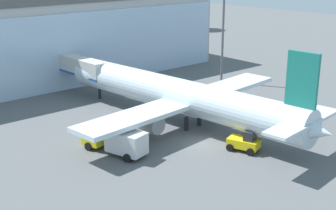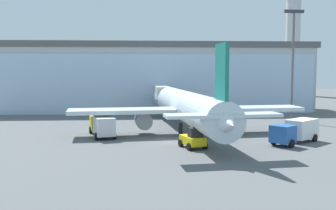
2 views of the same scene
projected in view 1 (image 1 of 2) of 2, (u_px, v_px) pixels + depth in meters
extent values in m
plane|color=#545659|center=(200.00, 143.00, 50.66)|extent=(240.00, 240.00, 0.00)
cube|color=#B1B1B1|center=(35.00, 43.00, 73.82)|extent=(64.38, 16.71, 12.64)
cube|color=#ADC6E2|center=(58.00, 53.00, 68.77)|extent=(62.55, 2.78, 11.38)
cube|color=beige|center=(76.00, 64.00, 67.90)|extent=(2.24, 13.34, 2.40)
cube|color=#194799|center=(76.00, 71.00, 68.22)|extent=(2.28, 13.34, 0.30)
cylinder|color=#4C4C51|center=(59.00, 77.00, 72.22)|extent=(0.70, 0.70, 3.13)
cylinder|color=#59595E|center=(223.00, 28.00, 72.95)|extent=(0.36, 0.36, 17.44)
cylinder|color=silver|center=(176.00, 94.00, 55.93)|extent=(6.26, 35.38, 3.95)
cone|color=silver|center=(86.00, 71.00, 67.42)|extent=(4.14, 3.25, 3.95)
cone|color=silver|center=(312.00, 130.00, 44.44)|extent=(3.81, 4.23, 3.56)
cube|color=silver|center=(187.00, 100.00, 54.90)|extent=(30.97, 6.22, 0.50)
cube|color=silver|center=(303.00, 122.00, 44.92)|extent=(11.13, 3.12, 0.30)
cube|color=#197266|center=(302.00, 80.00, 44.01)|extent=(0.57, 3.22, 5.34)
cylinder|color=gray|center=(149.00, 122.00, 51.58)|extent=(2.31, 3.33, 2.10)
cylinder|color=gray|center=(214.00, 100.00, 59.70)|extent=(2.31, 3.33, 2.10)
cylinder|color=black|center=(186.00, 124.00, 54.15)|extent=(0.50, 0.50, 1.60)
cylinder|color=black|center=(199.00, 119.00, 55.79)|extent=(0.50, 0.50, 1.60)
cylinder|color=black|center=(100.00, 93.00, 66.31)|extent=(0.40, 0.40, 1.60)
cube|color=yellow|center=(95.00, 135.00, 49.18)|extent=(2.63, 2.63, 1.90)
cube|color=silver|center=(126.00, 142.00, 46.87)|extent=(3.02, 4.39, 2.20)
cylinder|color=black|center=(89.00, 146.00, 48.60)|extent=(0.49, 0.94, 0.90)
cylinder|color=black|center=(103.00, 140.00, 50.33)|extent=(0.49, 0.94, 0.90)
cylinder|color=black|center=(127.00, 158.00, 45.80)|extent=(0.49, 0.94, 0.90)
cylinder|color=black|center=(141.00, 151.00, 47.53)|extent=(0.49, 0.94, 0.90)
cube|color=#2659A5|center=(298.00, 117.00, 54.75)|extent=(3.08, 3.08, 1.90)
cube|color=white|center=(296.00, 105.00, 58.64)|extent=(4.52, 4.16, 2.20)
cylinder|color=black|center=(307.00, 125.00, 54.85)|extent=(0.90, 0.78, 0.90)
cylinder|color=black|center=(288.00, 124.00, 55.22)|extent=(0.90, 0.78, 0.90)
cylinder|color=black|center=(303.00, 111.00, 59.73)|extent=(0.90, 0.78, 0.90)
cylinder|color=black|center=(285.00, 110.00, 60.10)|extent=(0.90, 0.78, 0.90)
cube|color=#9E998C|center=(226.00, 116.00, 57.79)|extent=(3.21, 2.92, 0.16)
cylinder|color=black|center=(233.00, 116.00, 58.71)|extent=(0.43, 0.35, 0.44)
cylinder|color=#9E998C|center=(233.00, 109.00, 58.46)|extent=(0.08, 0.08, 0.90)
cylinder|color=black|center=(236.00, 119.00, 57.35)|extent=(0.43, 0.35, 0.44)
cylinder|color=#9E998C|center=(236.00, 113.00, 57.10)|extent=(0.08, 0.08, 0.90)
cylinder|color=black|center=(215.00, 116.00, 58.41)|extent=(0.43, 0.35, 0.44)
cylinder|color=#9E998C|center=(216.00, 110.00, 58.16)|extent=(0.08, 0.08, 0.90)
cylinder|color=black|center=(218.00, 120.00, 57.05)|extent=(0.43, 0.35, 0.44)
cylinder|color=#9E998C|center=(218.00, 114.00, 56.80)|extent=(0.08, 0.08, 0.90)
cube|color=yellow|center=(244.00, 143.00, 48.51)|extent=(2.62, 3.57, 0.90)
cube|color=#26262B|center=(250.00, 135.00, 47.91)|extent=(1.62, 1.35, 1.00)
cylinder|color=black|center=(230.00, 148.00, 48.46)|extent=(0.56, 0.87, 0.80)
cylinder|color=black|center=(237.00, 142.00, 49.93)|extent=(0.56, 0.87, 0.80)
cylinder|color=black|center=(251.00, 152.00, 47.36)|extent=(0.56, 0.87, 0.80)
cylinder|color=black|center=(257.00, 146.00, 48.83)|extent=(0.56, 0.87, 0.80)
cone|color=orange|center=(238.00, 141.00, 50.63)|extent=(0.36, 0.36, 0.55)
cone|color=orange|center=(251.00, 98.00, 65.92)|extent=(0.36, 0.36, 0.55)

